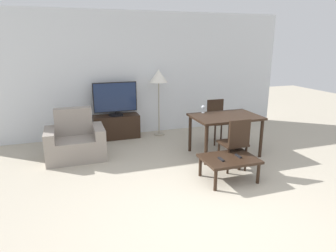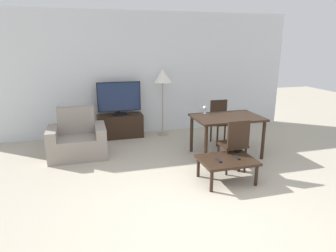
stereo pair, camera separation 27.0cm
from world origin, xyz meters
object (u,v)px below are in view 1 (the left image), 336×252
object	(u,v)px
armchair	(75,142)
remote_primary	(238,156)
dining_chair_far	(217,118)
floor_lamp	(159,78)
tv_stand	(117,127)
coffee_table	(229,160)
dining_chair_near	(235,141)
remote_secondary	(221,159)
wine_glass_left	(203,108)
dining_table	(225,121)
tv	(115,99)

from	to	relation	value
armchair	remote_primary	bearing A→B (deg)	-36.29
dining_chair_far	floor_lamp	xyz separation A→B (m)	(-1.02, 0.84, 0.79)
tv_stand	floor_lamp	size ratio (longest dim) A/B	0.66
tv_stand	coffee_table	bearing A→B (deg)	-64.05
dining_chair_near	floor_lamp	world-z (taller)	floor_lamp
coffee_table	remote_secondary	xyz separation A→B (m)	(-0.16, -0.04, 0.05)
wine_glass_left	coffee_table	bearing A→B (deg)	-97.55
tv_stand	remote_secondary	distance (m)	2.90
dining_chair_far	floor_lamp	distance (m)	1.54
dining_chair_far	remote_primary	distance (m)	1.82
dining_table	floor_lamp	bearing A→B (deg)	117.42
tv_stand	wine_glass_left	bearing A→B (deg)	-41.80
remote_secondary	tv	bearing A→B (deg)	112.80
wine_glass_left	remote_primary	bearing A→B (deg)	-91.10
tv_stand	coffee_table	distance (m)	2.93
remote_primary	wine_glass_left	xyz separation A→B (m)	(0.03, 1.34, 0.48)
dining_table	dining_chair_near	distance (m)	0.77
dining_chair_far	remote_secondary	bearing A→B (deg)	-115.87
tv	remote_secondary	world-z (taller)	tv
coffee_table	wine_glass_left	distance (m)	1.45
tv	dining_table	xyz separation A→B (m)	(1.76, -1.63, -0.22)
dining_chair_far	remote_secondary	world-z (taller)	dining_chair_far
dining_chair_near	wine_glass_left	bearing A→B (deg)	94.75
coffee_table	wine_glass_left	bearing A→B (deg)	82.45
floor_lamp	remote_primary	distance (m)	2.77
dining_chair_far	tv	bearing A→B (deg)	155.13
dining_table	dining_chair_far	xyz separation A→B (m)	(0.21, 0.72, -0.15)
tv_stand	coffee_table	world-z (taller)	tv_stand
tv_stand	tv	xyz separation A→B (m)	(0.00, -0.00, 0.62)
dining_table	floor_lamp	distance (m)	1.87
dining_table	wine_glass_left	world-z (taller)	wine_glass_left
armchair	dining_chair_near	distance (m)	2.84
remote_primary	wine_glass_left	distance (m)	1.42
dining_chair_far	remote_secondary	distance (m)	1.96
dining_table	dining_chair_near	size ratio (longest dim) A/B	1.38
dining_table	remote_primary	distance (m)	1.10
tv	tv_stand	bearing A→B (deg)	90.00
armchair	coffee_table	world-z (taller)	armchair
armchair	dining_chair_near	bearing A→B (deg)	-30.20
coffee_table	floor_lamp	bearing A→B (deg)	97.36
dining_chair_far	floor_lamp	size ratio (longest dim) A/B	0.60
coffee_table	floor_lamp	distance (m)	2.76
coffee_table	remote_secondary	bearing A→B (deg)	-166.52
armchair	remote_primary	size ratio (longest dim) A/B	6.82
coffee_table	dining_chair_far	world-z (taller)	dining_chair_far
floor_lamp	armchair	bearing A→B (deg)	-155.27
tv_stand	dining_chair_near	size ratio (longest dim) A/B	1.11
dining_table	wine_glass_left	xyz separation A→B (m)	(-0.30, 0.33, 0.20)
tv	dining_chair_far	bearing A→B (deg)	-24.87
armchair	tv	xyz separation A→B (m)	(0.90, 0.93, 0.57)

